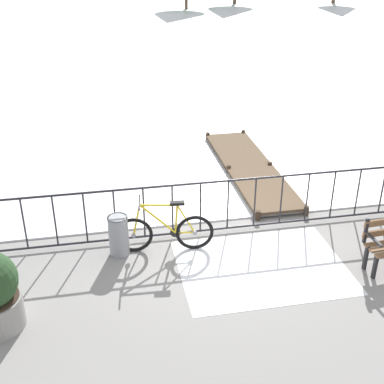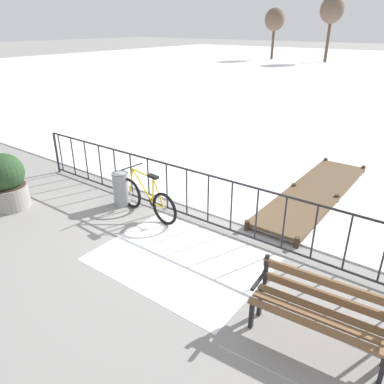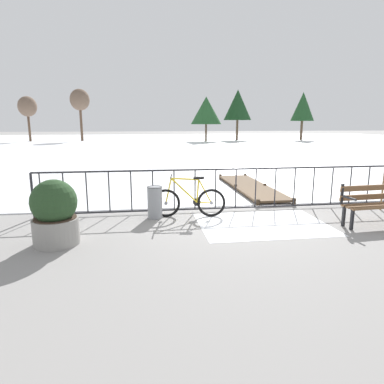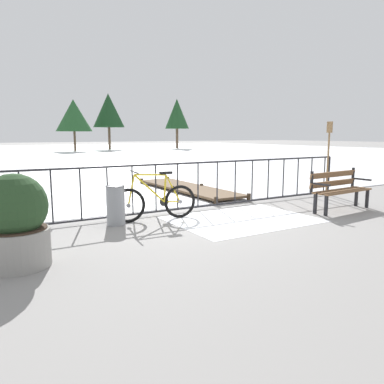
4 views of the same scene
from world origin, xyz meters
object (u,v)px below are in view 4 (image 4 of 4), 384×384
at_px(bicycle_near_railing, 155,202).
at_px(trash_bin, 116,205).
at_px(park_bench, 339,187).
at_px(planter_with_shrub, 15,222).
at_px(oar_upright, 328,155).

bearing_deg(bicycle_near_railing, trash_bin, 177.12).
distance_m(park_bench, planter_with_shrub, 6.52).
distance_m(bicycle_near_railing, trash_bin, 0.78).
height_order(park_bench, planter_with_shrub, planter_with_shrub).
bearing_deg(oar_upright, bicycle_near_railing, 179.50).
relative_size(park_bench, oar_upright, 0.82).
distance_m(park_bench, oar_upright, 1.60).
xyz_separation_m(bicycle_near_railing, planter_with_shrub, (-2.61, -1.46, 0.21)).
height_order(bicycle_near_railing, park_bench, bicycle_near_railing).
height_order(park_bench, trash_bin, park_bench).
bearing_deg(park_bench, trash_bin, 165.63).
distance_m(bicycle_near_railing, planter_with_shrub, 2.99).
distance_m(park_bench, trash_bin, 4.84).
bearing_deg(oar_upright, trash_bin, 179.17).
relative_size(bicycle_near_railing, planter_with_shrub, 1.44).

